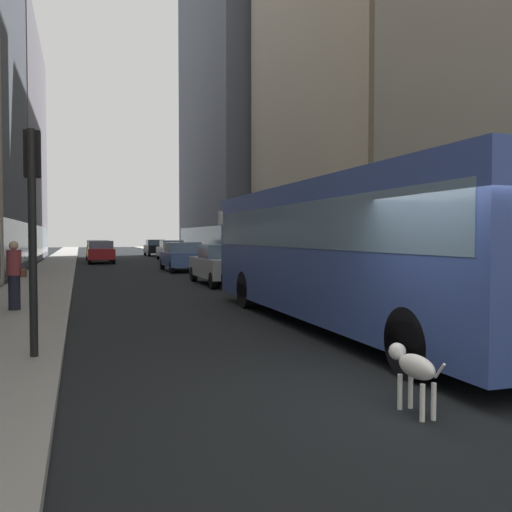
# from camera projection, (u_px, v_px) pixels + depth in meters

# --- Properties ---
(ground_plane) EXTENTS (120.00, 120.00, 0.00)m
(ground_plane) POSITION_uv_depth(u_px,v_px,m) (140.00, 262.00, 40.15)
(ground_plane) COLOR black
(sidewalk_left) EXTENTS (2.40, 110.00, 0.15)m
(sidewalk_left) POSITION_uv_depth(u_px,v_px,m) (59.00, 263.00, 38.38)
(sidewalk_left) COLOR gray
(sidewalk_left) RESTS_ON ground
(sidewalk_right) EXTENTS (2.40, 110.00, 0.15)m
(sidewalk_right) POSITION_uv_depth(u_px,v_px,m) (214.00, 260.00, 41.91)
(sidewalk_right) COLOR #9E9991
(sidewalk_right) RESTS_ON ground
(building_right_far) EXTENTS (11.32, 20.25, 31.11)m
(building_right_far) POSITION_uv_depth(u_px,v_px,m) (256.00, 94.00, 51.38)
(building_right_far) COLOR #4C515B
(building_right_far) RESTS_ON ground
(transit_bus) EXTENTS (2.78, 11.53, 3.05)m
(transit_bus) POSITION_uv_depth(u_px,v_px,m) (345.00, 245.00, 11.60)
(transit_bus) COLOR #33478C
(transit_bus) RESTS_ON ground
(car_grey_wagon) EXTENTS (1.76, 4.74, 1.62)m
(car_grey_wagon) POSITION_uv_depth(u_px,v_px,m) (171.00, 250.00, 43.80)
(car_grey_wagon) COLOR slate
(car_grey_wagon) RESTS_ON ground
(car_blue_hatchback) EXTENTS (1.91, 4.37, 1.62)m
(car_blue_hatchback) POSITION_uv_depth(u_px,v_px,m) (182.00, 256.00, 30.17)
(car_blue_hatchback) COLOR #4C6BB7
(car_blue_hatchback) RESTS_ON ground
(car_black_suv) EXTENTS (1.75, 4.17, 1.62)m
(car_black_suv) POSITION_uv_depth(u_px,v_px,m) (155.00, 248.00, 53.21)
(car_black_suv) COLOR black
(car_black_suv) RESTS_ON ground
(car_yellow_taxi) EXTENTS (1.89, 3.93, 1.62)m
(car_yellow_taxi) POSITION_uv_depth(u_px,v_px,m) (98.00, 250.00, 45.42)
(car_yellow_taxi) COLOR yellow
(car_yellow_taxi) RESTS_ON ground
(car_red_coupe) EXTENTS (1.82, 4.62, 1.62)m
(car_red_coupe) POSITION_uv_depth(u_px,v_px,m) (101.00, 252.00, 39.33)
(car_red_coupe) COLOR red
(car_red_coupe) RESTS_ON ground
(car_silver_sedan) EXTENTS (1.76, 4.44, 1.62)m
(car_silver_sedan) POSITION_uv_depth(u_px,v_px,m) (222.00, 264.00, 21.78)
(car_silver_sedan) COLOR #B7BABF
(car_silver_sedan) RESTS_ON ground
(dalmatian_dog) EXTENTS (0.22, 0.96, 0.72)m
(dalmatian_dog) POSITION_uv_depth(u_px,v_px,m) (413.00, 367.00, 5.96)
(dalmatian_dog) COLOR white
(dalmatian_dog) RESTS_ON ground
(pedestrian_with_handbag) EXTENTS (0.45, 0.34, 1.69)m
(pedestrian_with_handbag) POSITION_uv_depth(u_px,v_px,m) (14.00, 275.00, 13.21)
(pedestrian_with_handbag) COLOR #1E1E2D
(pedestrian_with_handbag) RESTS_ON sidewalk_left
(traffic_light_near) EXTENTS (0.24, 0.41, 3.40)m
(traffic_light_near) POSITION_uv_depth(u_px,v_px,m) (32.00, 204.00, 8.10)
(traffic_light_near) COLOR black
(traffic_light_near) RESTS_ON sidewalk_left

